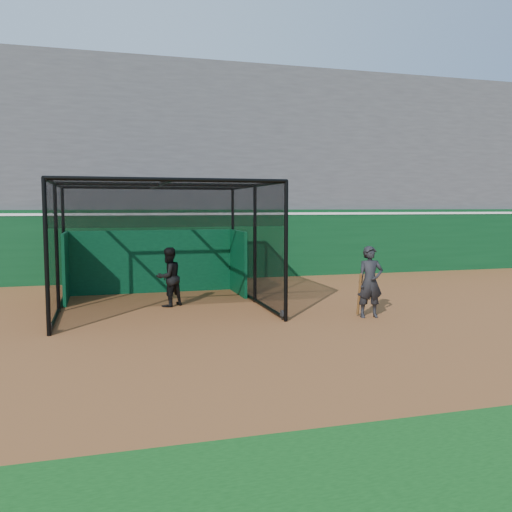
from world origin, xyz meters
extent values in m
plane|color=brown|center=(0.00, 0.00, 0.00)|extent=(120.00, 120.00, 0.00)
cube|color=#0A3919|center=(0.00, 8.50, 1.25)|extent=(50.00, 0.45, 2.50)
cube|color=white|center=(0.00, 8.50, 2.35)|extent=(50.00, 0.50, 0.08)
cube|color=#4C4C4F|center=(0.00, 12.38, 3.88)|extent=(50.00, 7.85, 7.75)
cube|color=#4C4C4F|center=(0.00, 15.80, 8.35)|extent=(50.00, 0.30, 1.20)
cube|color=#074927|center=(-1.02, 5.83, 0.95)|extent=(4.95, 0.10, 1.90)
cylinder|color=black|center=(-3.56, 0.98, 0.11)|extent=(0.08, 0.22, 0.22)
cylinder|color=black|center=(1.51, 0.98, 0.11)|extent=(0.08, 0.22, 0.22)
cylinder|color=black|center=(-3.56, 5.75, 0.11)|extent=(0.08, 0.22, 0.22)
cylinder|color=black|center=(1.51, 5.75, 0.11)|extent=(0.08, 0.22, 0.22)
imported|color=black|center=(-0.83, 3.40, 0.77)|extent=(0.95, 0.91, 1.55)
imported|color=black|center=(3.57, 0.68, 0.84)|extent=(0.66, 0.48, 1.69)
cylinder|color=#593819|center=(3.32, 0.73, 0.55)|extent=(0.16, 0.39, 1.03)
camera|label=1|loc=(-2.46, -10.72, 2.61)|focal=38.00mm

